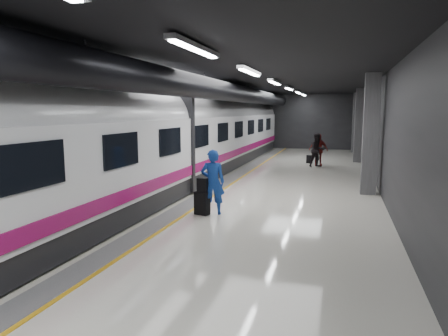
% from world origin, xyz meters
% --- Properties ---
extents(ground, '(40.00, 40.00, 0.00)m').
position_xyz_m(ground, '(0.00, 0.00, 0.00)').
color(ground, silver).
rests_on(ground, ground).
extents(platform_hall, '(10.02, 40.02, 4.51)m').
position_xyz_m(platform_hall, '(-0.29, 0.96, 3.54)').
color(platform_hall, black).
rests_on(platform_hall, ground).
extents(train, '(3.05, 38.00, 4.05)m').
position_xyz_m(train, '(-3.25, -0.00, 2.07)').
color(train, black).
rests_on(train, ground).
extents(traveler_main, '(0.82, 0.65, 1.98)m').
position_xyz_m(traveler_main, '(-0.18, -2.52, 0.99)').
color(traveler_main, '#183DB7').
rests_on(traveler_main, ground).
extents(suitcase_main, '(0.49, 0.37, 0.70)m').
position_xyz_m(suitcase_main, '(-0.47, -2.68, 0.35)').
color(suitcase_main, black).
rests_on(suitcase_main, ground).
extents(shoulder_bag, '(0.34, 0.22, 0.42)m').
position_xyz_m(shoulder_bag, '(-0.44, -2.71, 0.91)').
color(shoulder_bag, black).
rests_on(shoulder_bag, suitcase_main).
extents(traveler_far_a, '(1.16, 1.10, 1.89)m').
position_xyz_m(traveler_far_a, '(2.26, 9.03, 0.95)').
color(traveler_far_a, black).
rests_on(traveler_far_a, ground).
extents(traveler_far_b, '(1.15, 0.69, 1.83)m').
position_xyz_m(traveler_far_b, '(2.28, 9.62, 0.91)').
color(traveler_far_b, maroon).
rests_on(traveler_far_b, ground).
extents(suitcase_far, '(0.37, 0.29, 0.49)m').
position_xyz_m(suitcase_far, '(1.73, 10.54, 0.25)').
color(suitcase_far, black).
rests_on(suitcase_far, ground).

